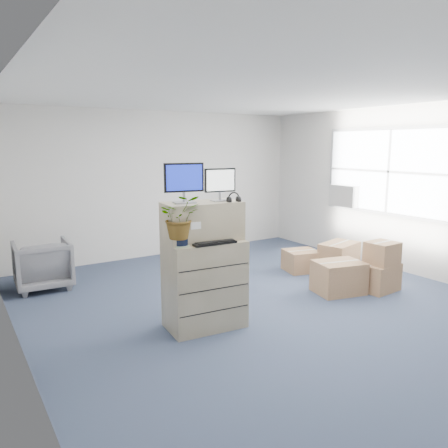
{
  "coord_description": "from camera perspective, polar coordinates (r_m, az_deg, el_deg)",
  "views": [
    {
      "loc": [
        -3.52,
        -4.33,
        2.15
      ],
      "look_at": [
        -0.5,
        0.4,
        1.13
      ],
      "focal_mm": 35.0,
      "sensor_mm": 36.0,
      "label": 1
    }
  ],
  "objects": [
    {
      "name": "water_bottle",
      "position": [
        5.18,
        -1.62,
        -0.49
      ],
      "size": [
        0.08,
        0.08,
        0.27
      ],
      "primitive_type": "cylinder",
      "color": "gray",
      "rests_on": "filing_cabinet_lower"
    },
    {
      "name": "mouse",
      "position": [
        5.16,
        1.1,
        -1.83
      ],
      "size": [
        0.1,
        0.07,
        0.03
      ],
      "primitive_type": "ellipsoid",
      "rotation": [
        0.0,
        0.0,
        -0.12
      ],
      "color": "silver",
      "rests_on": "filing_cabinet_lower"
    },
    {
      "name": "cardboard_boxes",
      "position": [
        7.21,
        15.22,
        -5.32
      ],
      "size": [
        1.62,
        1.94,
        0.74
      ],
      "color": "#895E42",
      "rests_on": "ground"
    },
    {
      "name": "phone_dock",
      "position": [
        5.09,
        -3.35,
        -1.65
      ],
      "size": [
        0.07,
        0.06,
        0.15
      ],
      "rotation": [
        0.0,
        0.0,
        -0.09
      ],
      "color": "silver",
      "rests_on": "filing_cabinet_lower"
    },
    {
      "name": "window",
      "position": [
        8.09,
        20.83,
        6.42
      ],
      "size": [
        0.07,
        2.72,
        1.52
      ],
      "color": "gray",
      "rests_on": "wall_right"
    },
    {
      "name": "wall_right",
      "position": [
        7.87,
        23.84,
        3.93
      ],
      "size": [
        0.02,
        7.0,
        2.8
      ],
      "primitive_type": "cube",
      "color": "beige",
      "rests_on": "ground"
    },
    {
      "name": "headphones",
      "position": [
        5.06,
        1.29,
        3.37
      ],
      "size": [
        0.15,
        0.03,
        0.15
      ],
      "primitive_type": "torus",
      "rotation": [
        1.57,
        0.0,
        -0.09
      ],
      "color": "black",
      "rests_on": "filing_cabinet_upper"
    },
    {
      "name": "ac_unit",
      "position": [
        8.63,
        15.5,
        3.58
      ],
      "size": [
        0.24,
        0.6,
        0.4
      ],
      "primitive_type": "cube",
      "color": "silver",
      "rests_on": "wall_right"
    },
    {
      "name": "filing_cabinet_lower",
      "position": [
        5.23,
        -2.55,
        -7.85
      ],
      "size": [
        0.95,
        0.63,
        1.05
      ],
      "primitive_type": "cube",
      "rotation": [
        0.0,
        0.0,
        -0.09
      ],
      "color": "gray",
      "rests_on": "ground"
    },
    {
      "name": "monitor_right",
      "position": [
        5.12,
        -0.51,
        5.41
      ],
      "size": [
        0.39,
        0.17,
        0.38
      ],
      "rotation": [
        0.0,
        0.0,
        -0.12
      ],
      "color": "#99999E",
      "rests_on": "filing_cabinet_upper"
    },
    {
      "name": "monitor_left",
      "position": [
        4.95,
        -5.24,
        5.66
      ],
      "size": [
        0.46,
        0.21,
        0.45
      ],
      "rotation": [
        0.0,
        0.0,
        -0.17
      ],
      "color": "#99999E",
      "rests_on": "filing_cabinet_upper"
    },
    {
      "name": "office_chair",
      "position": [
        7.17,
        -22.62,
        -4.63
      ],
      "size": [
        0.82,
        0.77,
        0.81
      ],
      "primitive_type": "imported",
      "rotation": [
        0.0,
        0.0,
        3.09
      ],
      "color": "#5A5B5F",
      "rests_on": "ground"
    },
    {
      "name": "filing_cabinet_upper",
      "position": [
        5.09,
        -2.85,
        0.37
      ],
      "size": [
        0.94,
        0.53,
        0.45
      ],
      "primitive_type": "cube",
      "rotation": [
        0.0,
        0.0,
        -0.09
      ],
      "color": "gray",
      "rests_on": "filing_cabinet_lower"
    },
    {
      "name": "tissue_box",
      "position": [
        5.35,
        0.49,
        -0.42
      ],
      "size": [
        0.24,
        0.15,
        0.08
      ],
      "primitive_type": "cube",
      "rotation": [
        0.0,
        0.0,
        -0.2
      ],
      "color": "#43A9E5",
      "rests_on": "external_drive"
    },
    {
      "name": "wall_back",
      "position": [
        8.63,
        -8.38,
        5.18
      ],
      "size": [
        6.0,
        0.02,
        2.8
      ],
      "primitive_type": "cube",
      "color": "beige",
      "rests_on": "ground"
    },
    {
      "name": "external_drive",
      "position": [
        5.36,
        0.4,
        -1.22
      ],
      "size": [
        0.22,
        0.17,
        0.06
      ],
      "primitive_type": "cube",
      "rotation": [
        0.0,
        0.0,
        0.05
      ],
      "color": "black",
      "rests_on": "filing_cabinet_lower"
    },
    {
      "name": "potted_plant",
      "position": [
        4.79,
        -5.74,
        0.18
      ],
      "size": [
        0.56,
        0.59,
        0.46
      ],
      "rotation": [
        0.0,
        0.0,
        -0.09
      ],
      "color": "#8FAB8A",
      "rests_on": "filing_cabinet_lower"
    },
    {
      "name": "ground",
      "position": [
        5.98,
        6.22,
        -10.87
      ],
      "size": [
        7.0,
        7.0,
        0.0
      ],
      "primitive_type": "plane",
      "color": "#2A304B",
      "rests_on": "ground"
    },
    {
      "name": "keyboard",
      "position": [
        4.94,
        -1.45,
        -2.42
      ],
      "size": [
        0.53,
        0.24,
        0.03
      ],
      "primitive_type": "cube",
      "rotation": [
        0.0,
        0.0,
        -0.06
      ],
      "color": "black",
      "rests_on": "filing_cabinet_lower"
    }
  ]
}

